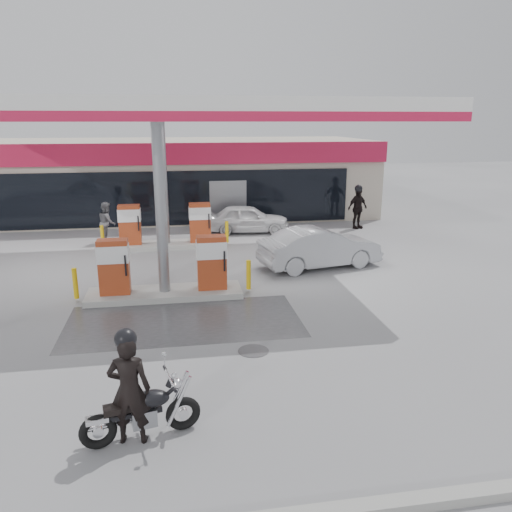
# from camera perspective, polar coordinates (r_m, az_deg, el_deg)

# --- Properties ---
(ground) EXTENTS (90.00, 90.00, 0.00)m
(ground) POSITION_cam_1_polar(r_m,az_deg,el_deg) (13.17, -10.42, -7.48)
(ground) COLOR gray
(ground) RESTS_ON ground
(wet_patch) EXTENTS (6.00, 3.00, 0.00)m
(wet_patch) POSITION_cam_1_polar(r_m,az_deg,el_deg) (13.17, -8.23, -7.38)
(wet_patch) COLOR #4C4C4F
(wet_patch) RESTS_ON ground
(drain_cover) EXTENTS (0.70, 0.70, 0.01)m
(drain_cover) POSITION_cam_1_polar(r_m,az_deg,el_deg) (11.46, -0.30, -10.78)
(drain_cover) COLOR #38383A
(drain_cover) RESTS_ON ground
(store_building) EXTENTS (22.00, 8.22, 4.00)m
(store_building) POSITION_cam_1_polar(r_m,az_deg,el_deg) (28.26, -10.27, 8.90)
(store_building) COLOR #BFB5A0
(store_building) RESTS_ON ground
(canopy) EXTENTS (16.00, 10.02, 5.51)m
(canopy) POSITION_cam_1_polar(r_m,az_deg,el_deg) (17.17, -11.11, 15.79)
(canopy) COLOR silver
(canopy) RESTS_ON ground
(pump_island_near) EXTENTS (5.14, 1.30, 1.78)m
(pump_island_near) POSITION_cam_1_polar(r_m,az_deg,el_deg) (14.81, -10.47, -1.97)
(pump_island_near) COLOR #9E9E99
(pump_island_near) RESTS_ON ground
(pump_island_far) EXTENTS (5.14, 1.30, 1.78)m
(pump_island_far) POSITION_cam_1_polar(r_m,az_deg,el_deg) (20.63, -10.29, 2.93)
(pump_island_far) COLOR #9E9E99
(pump_island_far) RESTS_ON ground
(main_motorcycle) EXTENTS (1.95, 0.75, 1.01)m
(main_motorcycle) POSITION_cam_1_polar(r_m,az_deg,el_deg) (8.66, -12.74, -17.16)
(main_motorcycle) COLOR black
(main_motorcycle) RESTS_ON ground
(biker_main) EXTENTS (0.72, 0.51, 1.85)m
(biker_main) POSITION_cam_1_polar(r_m,az_deg,el_deg) (8.40, -14.28, -14.60)
(biker_main) COLOR black
(biker_main) RESTS_ON ground
(sedan_white) EXTENTS (3.90, 1.90, 1.28)m
(sedan_white) POSITION_cam_1_polar(r_m,az_deg,el_deg) (23.03, -0.98, 4.29)
(sedan_white) COLOR silver
(sedan_white) RESTS_ON ground
(attendant) EXTENTS (0.83, 0.97, 1.73)m
(attendant) POSITION_cam_1_polar(r_m,az_deg,el_deg) (21.99, -16.66, 3.70)
(attendant) COLOR #5A5A5F
(attendant) RESTS_ON ground
(hatchback_silver) EXTENTS (4.50, 2.34, 1.41)m
(hatchback_silver) POSITION_cam_1_polar(r_m,az_deg,el_deg) (17.65, 7.33, 0.96)
(hatchback_silver) COLOR #9EA0A5
(hatchback_silver) RESTS_ON ground
(parked_car_right) EXTENTS (4.04, 2.80, 1.02)m
(parked_car_right) POSITION_cam_1_polar(r_m,az_deg,el_deg) (27.13, 4.60, 5.65)
(parked_car_right) COLOR #5D1814
(parked_car_right) RESTS_ON ground
(biker_walking) EXTENTS (1.25, 0.90, 1.97)m
(biker_walking) POSITION_cam_1_polar(r_m,az_deg,el_deg) (24.31, 11.53, 5.39)
(biker_walking) COLOR black
(biker_walking) RESTS_ON ground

